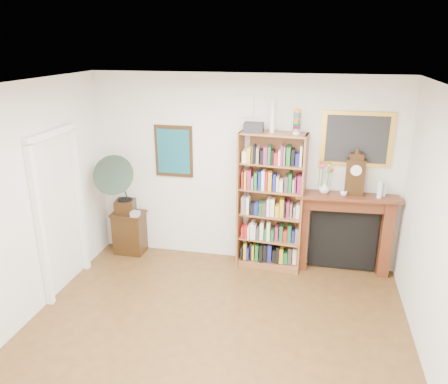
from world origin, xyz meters
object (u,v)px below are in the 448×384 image
fireplace (344,226)px  flower_vase (324,188)px  gramophone (119,181)px  cd_stack (135,214)px  bottle_left (380,189)px  side_cabinet (130,232)px  teacup (344,193)px  bottle_right (384,189)px  bookshelf (271,195)px  mantel_clock (355,175)px

fireplace → flower_vase: bearing=-175.8°
gramophone → cd_stack: size_ratio=8.12×
fireplace → bottle_left: (0.41, -0.09, 0.61)m
side_cabinet → teacup: 3.33m
cd_stack → bottle_right: size_ratio=0.60×
bottle_left → bottle_right: (0.06, 0.08, -0.02)m
fireplace → bottle_right: size_ratio=7.16×
teacup → cd_stack: bearing=-177.9°
bookshelf → teacup: bookshelf is taller
fireplace → gramophone: gramophone is taller
gramophone → teacup: 3.27m
side_cabinet → gramophone: gramophone is taller
teacup → bottle_left: (0.47, 0.01, 0.08)m
cd_stack → teacup: (3.04, 0.11, 0.52)m
gramophone → bottle_right: size_ratio=4.87×
teacup → fireplace: bearing=59.6°
bookshelf → flower_vase: bearing=9.1°
mantel_clock → bottle_left: 0.38m
cd_stack → mantel_clock: size_ratio=0.21×
side_cabinet → bottle_right: 3.86m
bottle_right → cd_stack: bearing=-176.8°
bookshelf → teacup: bearing=4.8°
bookshelf → fireplace: 1.14m
side_cabinet → bottle_left: 3.80m
cd_stack → flower_vase: size_ratio=0.74×
fireplace → side_cabinet: bearing=178.6°
bookshelf → bottle_right: 1.54m
fireplace → gramophone: (-3.33, -0.20, 0.52)m
gramophone → bookshelf: bearing=-7.1°
side_cabinet → bottle_right: (3.74, 0.08, 0.96)m
bookshelf → fireplace: (1.05, 0.08, -0.43)m
mantel_clock → flower_vase: bearing=-173.2°
flower_vase → bottle_right: 0.80m
side_cabinet → fireplace: 3.29m
bottle_left → cd_stack: bearing=-177.9°
bookshelf → gramophone: bearing=-171.3°
side_cabinet → cd_stack: (0.17, -0.12, 0.38)m
gramophone → cd_stack: (0.23, -0.02, -0.51)m
cd_stack → flower_vase: flower_vase is taller
flower_vase → teacup: bearing=-12.8°
gramophone → bottle_right: gramophone is taller
bookshelf → cd_stack: size_ratio=19.44×
bookshelf → mantel_clock: (1.13, 0.07, 0.34)m
mantel_clock → bottle_left: (0.33, -0.07, -0.16)m
fireplace → teacup: teacup is taller
flower_vase → teacup: size_ratio=1.71×
side_cabinet → teacup: size_ratio=7.15×
fireplace → mantel_clock: 0.77m
fireplace → gramophone: bearing=-179.8°
bottle_right → gramophone: bearing=-177.2°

